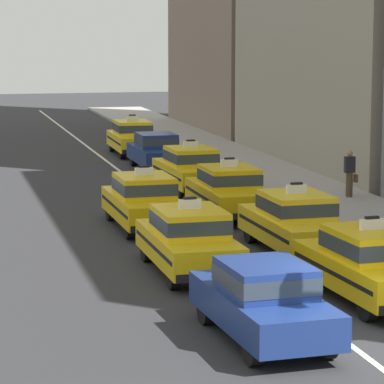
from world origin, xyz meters
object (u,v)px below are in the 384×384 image
sedan_left_nearest (264,299)px  taxi_left_third (144,200)px  taxi_left_second (189,239)px  taxi_right_second (295,221)px  sedan_right_fifth (156,150)px  pedestrian_mid_block (350,174)px  taxi_right_sixth (132,137)px  taxi_right_nearest (369,263)px  taxi_right_third (228,190)px  taxi_right_fourth (190,168)px

sedan_left_nearest → taxi_left_third: (-0.00, 11.98, 0.03)m
taxi_left_second → taxi_right_second: (3.38, 1.67, 0.00)m
taxi_right_second → sedan_right_fifth: taxi_right_second is taller
sedan_right_fifth → pedestrian_mid_block: 10.95m
taxi_left_third → taxi_right_sixth: 18.73m
taxi_right_nearest → taxi_right_second: size_ratio=1.01×
taxi_right_second → taxi_right_third: same height
taxi_right_second → taxi_right_fourth: (-0.17, 11.23, 0.00)m
taxi_left_second → taxi_right_nearest: same height
sedan_right_fifth → pedestrian_mid_block: (4.92, -9.78, 0.13)m
taxi_left_second → taxi_right_second: same height
sedan_left_nearest → taxi_right_second: size_ratio=0.95×
taxi_right_second → taxi_right_sixth: (-0.17, 22.86, 0.00)m
pedestrian_mid_block → taxi_right_third: bearing=-158.3°
taxi_left_third → taxi_right_second: 5.51m
sedan_left_nearest → taxi_right_fourth: bearing=80.5°
taxi_right_third → taxi_left_second: bearing=-113.0°
taxi_right_nearest → taxi_left_third: bearing=108.4°
taxi_right_fourth → taxi_right_second: bearing=-89.1°
taxi_right_third → sedan_left_nearest: bearing=-103.0°
taxi_right_second → sedan_right_fifth: 17.46m
taxi_right_second → taxi_right_third: bearing=92.6°
taxi_right_fourth → pedestrian_mid_block: taxi_right_fourth is taller
taxi_right_second → pedestrian_mid_block: bearing=58.1°
taxi_left_third → sedan_right_fifth: (3.17, 13.06, -0.03)m
taxi_left_third → taxi_right_second: (3.32, -4.40, 0.00)m
taxi_right_sixth → pedestrian_mid_block: 15.97m
taxi_left_third → taxi_right_fourth: (3.14, 6.83, 0.00)m
taxi_right_nearest → pedestrian_mid_block: bearing=69.3°
taxi_right_second → pedestrian_mid_block: 9.04m
sedan_left_nearest → pedestrian_mid_block: 17.27m
taxi_left_second → sedan_right_fifth: 19.40m
taxi_left_third → taxi_right_fourth: size_ratio=0.99×
taxi_right_sixth → pedestrian_mid_block: (4.94, -15.19, 0.10)m
taxi_left_second → sedan_right_fifth: taxi_left_second is taller
taxi_left_third → taxi_right_nearest: bearing=-71.6°
taxi_right_nearest → taxi_right_third: size_ratio=1.02×
taxi_right_nearest → taxi_right_sixth: size_ratio=1.01×
sedan_left_nearest → sedan_right_fifth: 25.24m
taxi_left_third → taxi_right_nearest: (3.21, -9.64, 0.00)m
sedan_left_nearest → pedestrian_mid_block: size_ratio=2.65×
taxi_right_sixth → pedestrian_mid_block: bearing=-72.0°
sedan_left_nearest → taxi_right_sixth: 30.61m
taxi_right_third → pedestrian_mid_block: taxi_right_third is taller
taxi_left_third → taxi_right_nearest: size_ratio=0.99×
taxi_right_fourth → taxi_right_sixth: (0.00, 11.64, 0.00)m
taxi_right_third → sedan_right_fifth: bearing=89.5°
sedan_left_nearest → pedestrian_mid_block: pedestrian_mid_block is taller
taxi_right_third → taxi_right_fourth: bearing=89.1°
sedan_left_nearest → sedan_right_fifth: same height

